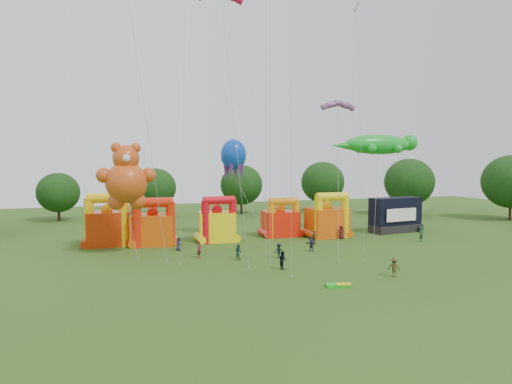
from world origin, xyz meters
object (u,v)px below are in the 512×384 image
object	(u,v)px
gecko_kite	(377,176)
stage_trailer	(395,215)
teddy_bear_kite	(127,183)
bouncy_castle_0	(107,225)
octopus_kite	(246,193)
spectator_0	(179,244)
bouncy_castle_2	(217,224)
spectator_4	(314,237)

from	to	relation	value
gecko_kite	stage_trailer	bearing A→B (deg)	8.77
stage_trailer	teddy_bear_kite	world-z (taller)	teddy_bear_kite
bouncy_castle_0	octopus_kite	world-z (taller)	octopus_kite
gecko_kite	spectator_0	distance (m)	29.96
stage_trailer	teddy_bear_kite	xyz separation A→B (m)	(-38.05, -5.98, 5.63)
bouncy_castle_0	gecko_kite	xyz separation A→B (m)	(36.69, -1.97, 5.83)
bouncy_castle_2	spectator_4	distance (m)	12.50
stage_trailer	spectator_4	size ratio (longest dim) A/B	4.79
bouncy_castle_2	bouncy_castle_0	bearing A→B (deg)	174.20
teddy_bear_kite	octopus_kite	bearing A→B (deg)	25.11
octopus_kite	spectator_0	size ratio (longest dim) A/B	8.47
spectator_0	gecko_kite	bearing A→B (deg)	-14.22
stage_trailer	gecko_kite	distance (m)	6.90
bouncy_castle_2	spectator_0	world-z (taller)	bouncy_castle_2
teddy_bear_kite	spectator_0	world-z (taller)	teddy_bear_kite
spectator_4	gecko_kite	bearing A→B (deg)	166.28
bouncy_castle_0	teddy_bear_kite	distance (m)	9.53
spectator_4	teddy_bear_kite	bearing A→B (deg)	-33.23
bouncy_castle_2	octopus_kite	bearing A→B (deg)	16.66
stage_trailer	teddy_bear_kite	distance (m)	38.93
bouncy_castle_0	gecko_kite	distance (m)	37.21
bouncy_castle_2	stage_trailer	size ratio (longest dim) A/B	0.73
spectator_0	teddy_bear_kite	bearing A→B (deg)	173.37
octopus_kite	spectator_0	distance (m)	12.51
bouncy_castle_0	spectator_4	xyz separation A→B (m)	(24.81, -6.63, -1.64)
bouncy_castle_2	gecko_kite	size ratio (longest dim) A/B	0.41
bouncy_castle_0	bouncy_castle_2	bearing A→B (deg)	-5.80
bouncy_castle_2	stage_trailer	distance (m)	26.71
gecko_kite	octopus_kite	size ratio (longest dim) A/B	1.07
bouncy_castle_2	octopus_kite	xyz separation A→B (m)	(4.17, 1.25, 3.82)
spectator_0	spectator_4	bearing A→B (deg)	-24.60
teddy_bear_kite	gecko_kite	distance (m)	34.90
bouncy_castle_0	spectator_0	distance (m)	10.01
octopus_kite	gecko_kite	bearing A→B (deg)	-5.53
octopus_kite	teddy_bear_kite	bearing A→B (deg)	-154.89
stage_trailer	octopus_kite	xyz separation A→B (m)	(-22.54, 1.28, 3.66)
bouncy_castle_2	teddy_bear_kite	bearing A→B (deg)	-152.04
spectator_4	bouncy_castle_0	bearing A→B (deg)	-50.14
bouncy_castle_0	bouncy_castle_2	size ratio (longest dim) A/B	1.10
teddy_bear_kite	gecko_kite	world-z (taller)	gecko_kite
gecko_kite	spectator_4	bearing A→B (deg)	-158.55
teddy_bear_kite	spectator_4	size ratio (longest dim) A/B	7.29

